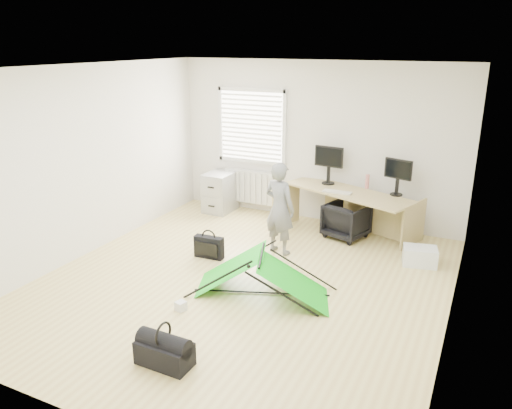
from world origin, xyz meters
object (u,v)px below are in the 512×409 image
at_px(monitor_right, 397,182).
at_px(laptop_bag, 209,247).
at_px(thermos, 367,181).
at_px(kite, 261,275).
at_px(storage_crate, 420,256).
at_px(filing_cabinet, 220,192).
at_px(person, 280,208).
at_px(monitor_left, 329,170).
at_px(office_chair, 346,221).
at_px(desk, 346,213).
at_px(duffel_bag, 165,354).

distance_m(monitor_right, laptop_bag, 3.03).
xyz_separation_m(thermos, kite, (-0.61, -2.71, -0.58)).
bearing_deg(thermos, storage_crate, -43.68).
bearing_deg(kite, monitor_right, 45.99).
distance_m(filing_cabinet, person, 2.17).
bearing_deg(monitor_right, kite, -96.55).
xyz_separation_m(monitor_left, thermos, (0.65, 0.01, -0.12)).
relative_size(filing_cabinet, person, 0.52).
xyz_separation_m(filing_cabinet, office_chair, (2.45, -0.27, -0.08)).
height_order(monitor_right, office_chair, monitor_right).
height_order(filing_cabinet, laptop_bag, filing_cabinet).
xyz_separation_m(monitor_right, office_chair, (-0.69, -0.25, -0.65)).
bearing_deg(office_chair, filing_cabinet, 11.03).
bearing_deg(storage_crate, monitor_right, 123.17).
xyz_separation_m(desk, kite, (-0.37, -2.41, -0.10)).
height_order(filing_cabinet, monitor_left, monitor_left).
height_order(monitor_right, kite, monitor_right).
bearing_deg(duffel_bag, person, 92.43).
xyz_separation_m(kite, duffel_bag, (-0.24, -1.69, -0.14)).
xyz_separation_m(monitor_right, laptop_bag, (-2.25, -1.88, -0.77)).
bearing_deg(monitor_right, monitor_left, -170.84).
relative_size(kite, laptop_bag, 3.92).
height_order(monitor_left, person, person).
bearing_deg(storage_crate, person, -166.99).
xyz_separation_m(filing_cabinet, duffel_bag, (1.79, -4.25, -0.24)).
relative_size(storage_crate, duffel_bag, 0.83).
bearing_deg(kite, thermos, 56.89).
distance_m(person, storage_crate, 2.07).
bearing_deg(desk, kite, -78.29).
bearing_deg(filing_cabinet, desk, -2.60).
distance_m(storage_crate, duffel_bag, 3.90).
height_order(thermos, duffel_bag, thermos).
bearing_deg(desk, laptop_bag, -110.37).
xyz_separation_m(thermos, office_chair, (-0.19, -0.42, -0.56)).
height_order(desk, person, person).
distance_m(person, duffel_bag, 3.02).
bearing_deg(duffel_bag, desk, 82.56).
distance_m(office_chair, person, 1.31).
xyz_separation_m(person, duffel_bag, (0.07, -2.97, -0.56)).
bearing_deg(storage_crate, desk, 151.56).
bearing_deg(filing_cabinet, office_chair, -5.45).
bearing_deg(kite, desk, 60.67).
relative_size(monitor_right, office_chair, 0.71).
bearing_deg(kite, filing_cabinet, 107.99).
bearing_deg(storage_crate, office_chair, 155.41).
height_order(filing_cabinet, monitor_right, monitor_right).
height_order(person, kite, person).
distance_m(thermos, storage_crate, 1.59).
bearing_deg(monitor_right, office_chair, -142.82).
xyz_separation_m(storage_crate, duffel_bag, (-1.88, -3.42, -0.01)).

